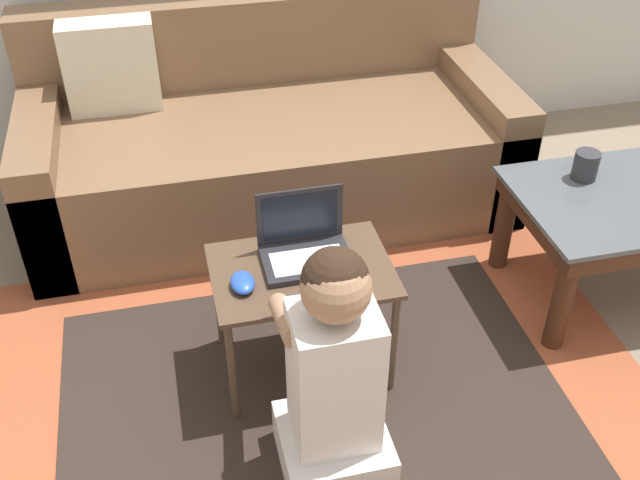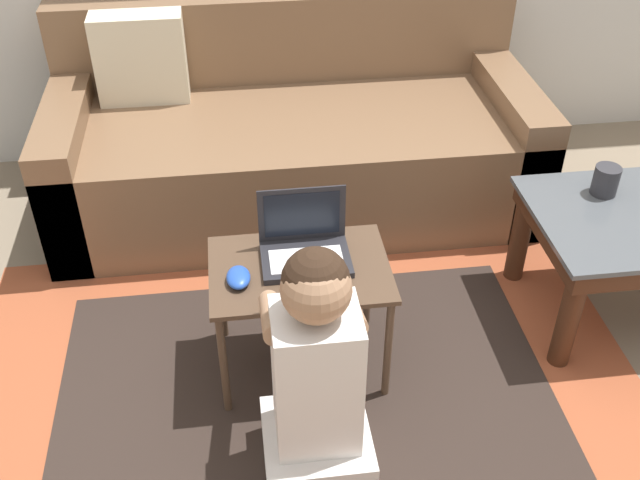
{
  "view_description": "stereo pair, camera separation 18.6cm",
  "coord_description": "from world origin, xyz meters",
  "px_view_note": "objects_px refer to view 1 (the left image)",
  "views": [
    {
      "loc": [
        -0.49,
        -1.56,
        1.83
      ],
      "look_at": [
        -0.07,
        0.2,
        0.47
      ],
      "focal_mm": 42.0,
      "sensor_mm": 36.0,
      "label": 1
    },
    {
      "loc": [
        -0.3,
        -1.59,
        1.83
      ],
      "look_at": [
        -0.07,
        0.2,
        0.47
      ],
      "focal_mm": 42.0,
      "sensor_mm": 36.0,
      "label": 2
    }
  ],
  "objects_px": {
    "person_seated": "(334,380)",
    "laptop": "(305,249)",
    "couch": "(267,140)",
    "cup_on_table": "(586,165)",
    "computer_mouse": "(243,283)",
    "coffee_table": "(639,210)",
    "laptop_desk": "(302,282)"
  },
  "relations": [
    {
      "from": "person_seated",
      "to": "laptop",
      "type": "bearing_deg",
      "value": 87.15
    },
    {
      "from": "laptop",
      "to": "person_seated",
      "type": "distance_m",
      "value": 0.46
    },
    {
      "from": "couch",
      "to": "cup_on_table",
      "type": "bearing_deg",
      "value": -37.63
    },
    {
      "from": "couch",
      "to": "laptop",
      "type": "height_order",
      "value": "couch"
    },
    {
      "from": "couch",
      "to": "computer_mouse",
      "type": "xyz_separation_m",
      "value": [
        -0.26,
        -1.08,
        0.15
      ]
    },
    {
      "from": "coffee_table",
      "to": "person_seated",
      "type": "relative_size",
      "value": 1.12
    },
    {
      "from": "cup_on_table",
      "to": "coffee_table",
      "type": "bearing_deg",
      "value": -40.22
    },
    {
      "from": "laptop",
      "to": "computer_mouse",
      "type": "relative_size",
      "value": 2.58
    },
    {
      "from": "laptop_desk",
      "to": "laptop",
      "type": "height_order",
      "value": "laptop"
    },
    {
      "from": "coffee_table",
      "to": "laptop_desk",
      "type": "distance_m",
      "value": 1.24
    },
    {
      "from": "laptop",
      "to": "coffee_table",
      "type": "bearing_deg",
      "value": 3.75
    },
    {
      "from": "computer_mouse",
      "to": "person_seated",
      "type": "bearing_deg",
      "value": -62.8
    },
    {
      "from": "laptop",
      "to": "couch",
      "type": "bearing_deg",
      "value": 87.08
    },
    {
      "from": "coffee_table",
      "to": "laptop",
      "type": "relative_size",
      "value": 3.23
    },
    {
      "from": "coffee_table",
      "to": "laptop_desk",
      "type": "xyz_separation_m",
      "value": [
        -1.23,
        -0.13,
        0.01
      ]
    },
    {
      "from": "computer_mouse",
      "to": "person_seated",
      "type": "xyz_separation_m",
      "value": [
        0.18,
        -0.36,
        -0.08
      ]
    },
    {
      "from": "cup_on_table",
      "to": "person_seated",
      "type": "bearing_deg",
      "value": -148.32
    },
    {
      "from": "coffee_table",
      "to": "laptop",
      "type": "bearing_deg",
      "value": -176.25
    },
    {
      "from": "coffee_table",
      "to": "computer_mouse",
      "type": "xyz_separation_m",
      "value": [
        -1.42,
        -0.17,
        0.08
      ]
    },
    {
      "from": "person_seated",
      "to": "cup_on_table",
      "type": "bearing_deg",
      "value": 31.68
    },
    {
      "from": "person_seated",
      "to": "cup_on_table",
      "type": "relative_size",
      "value": 7.56
    },
    {
      "from": "laptop_desk",
      "to": "laptop",
      "type": "relative_size",
      "value": 2.03
    },
    {
      "from": "computer_mouse",
      "to": "laptop",
      "type": "bearing_deg",
      "value": 23.95
    },
    {
      "from": "laptop_desk",
      "to": "computer_mouse",
      "type": "distance_m",
      "value": 0.2
    },
    {
      "from": "coffee_table",
      "to": "laptop",
      "type": "xyz_separation_m",
      "value": [
        -1.21,
        -0.08,
        0.1
      ]
    },
    {
      "from": "laptop_desk",
      "to": "cup_on_table",
      "type": "bearing_deg",
      "value": 13.7
    },
    {
      "from": "coffee_table",
      "to": "laptop_desk",
      "type": "relative_size",
      "value": 1.6
    },
    {
      "from": "couch",
      "to": "person_seated",
      "type": "height_order",
      "value": "couch"
    },
    {
      "from": "laptop_desk",
      "to": "coffee_table",
      "type": "bearing_deg",
      "value": 5.91
    },
    {
      "from": "couch",
      "to": "laptop_desk",
      "type": "height_order",
      "value": "couch"
    },
    {
      "from": "couch",
      "to": "person_seated",
      "type": "xyz_separation_m",
      "value": [
        -0.07,
        -1.44,
        0.07
      ]
    },
    {
      "from": "couch",
      "to": "person_seated",
      "type": "relative_size",
      "value": 2.51
    }
  ]
}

